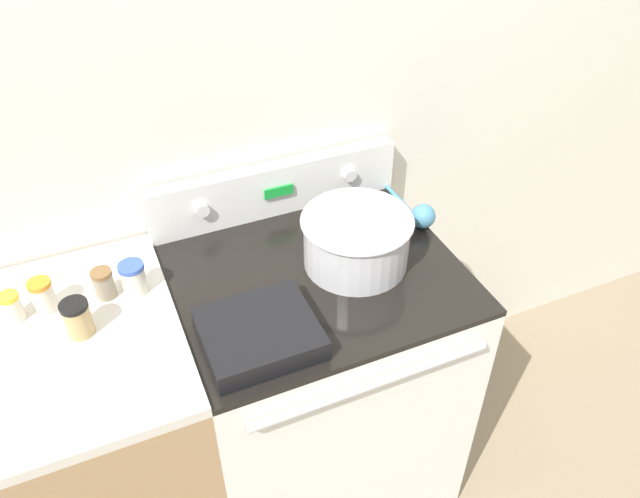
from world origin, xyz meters
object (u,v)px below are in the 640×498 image
at_px(spice_jar_brown_cap, 104,284).
at_px(spice_jar_black_cap, 78,318).
at_px(spice_jar_orange_cap, 43,296).
at_px(spice_jar_yellow_cap, 12,307).
at_px(casserole_dish, 259,332).
at_px(mixing_bowl, 356,238).
at_px(ladle, 420,214).
at_px(spice_jar_blue_cap, 133,278).

relative_size(spice_jar_brown_cap, spice_jar_black_cap, 0.86).
distance_m(spice_jar_orange_cap, spice_jar_yellow_cap, 0.07).
bearing_deg(casserole_dish, spice_jar_orange_cap, 146.04).
distance_m(mixing_bowl, spice_jar_brown_cap, 0.67).
relative_size(casserole_dish, ladle, 0.89).
bearing_deg(spice_jar_blue_cap, spice_jar_black_cap, -147.24).
height_order(mixing_bowl, casserole_dish, mixing_bowl).
relative_size(ladle, spice_jar_blue_cap, 3.35).
distance_m(mixing_bowl, casserole_dish, 0.39).
xyz_separation_m(casserole_dish, spice_jar_yellow_cap, (-0.53, 0.30, 0.02)).
height_order(spice_jar_brown_cap, spice_jar_black_cap, spice_jar_black_cap).
xyz_separation_m(casserole_dish, spice_jar_brown_cap, (-0.31, 0.30, 0.02)).
bearing_deg(casserole_dish, spice_jar_yellow_cap, 150.35).
xyz_separation_m(spice_jar_brown_cap, spice_jar_orange_cap, (-0.14, 0.01, 0.00)).
distance_m(casserole_dish, spice_jar_black_cap, 0.43).
bearing_deg(mixing_bowl, spice_jar_yellow_cap, 171.83).
bearing_deg(spice_jar_orange_cap, spice_jar_brown_cap, -3.83).
bearing_deg(spice_jar_yellow_cap, ladle, -2.05).
distance_m(casserole_dish, ladle, 0.65).
bearing_deg(spice_jar_orange_cap, ladle, -2.51).
relative_size(spice_jar_orange_cap, spice_jar_yellow_cap, 1.13).
bearing_deg(spice_jar_blue_cap, casserole_dish, -49.98).
bearing_deg(spice_jar_brown_cap, spice_jar_yellow_cap, 178.97).
height_order(ladle, spice_jar_yellow_cap, spice_jar_yellow_cap).
xyz_separation_m(spice_jar_blue_cap, spice_jar_black_cap, (-0.15, -0.10, 0.00)).
height_order(spice_jar_black_cap, spice_jar_yellow_cap, spice_jar_black_cap).
distance_m(spice_jar_brown_cap, spice_jar_orange_cap, 0.15).
bearing_deg(spice_jar_yellow_cap, spice_jar_black_cap, -38.08).
bearing_deg(spice_jar_orange_cap, spice_jar_blue_cap, -5.90).
relative_size(spice_jar_blue_cap, spice_jar_brown_cap, 1.09).
relative_size(casserole_dish, spice_jar_brown_cap, 3.27).
distance_m(casserole_dish, spice_jar_brown_cap, 0.43).
height_order(mixing_bowl, spice_jar_yellow_cap, mixing_bowl).
relative_size(ladle, spice_jar_brown_cap, 3.65).
height_order(spice_jar_blue_cap, spice_jar_brown_cap, spice_jar_blue_cap).
bearing_deg(spice_jar_yellow_cap, spice_jar_orange_cap, 4.47).
xyz_separation_m(mixing_bowl, spice_jar_orange_cap, (-0.80, 0.13, -0.03)).
distance_m(ladle, spice_jar_yellow_cap, 1.13).
bearing_deg(mixing_bowl, spice_jar_black_cap, 178.96).
bearing_deg(casserole_dish, mixing_bowl, 27.40).
xyz_separation_m(casserole_dish, spice_jar_orange_cap, (-0.46, 0.31, 0.03)).
bearing_deg(spice_jar_brown_cap, mixing_bowl, -10.51).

